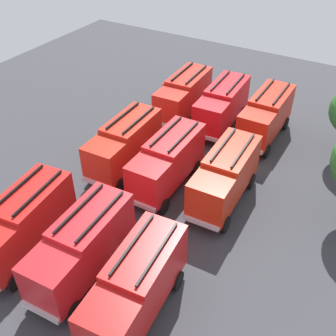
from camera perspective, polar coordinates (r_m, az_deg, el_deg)
The scene contains 12 objects.
ground_plane at distance 29.48m, azimuth -0.00°, elevation -2.17°, with size 56.03×56.03×0.00m, color #38383D.
fire_truck_0 at distance 36.59m, azimuth 2.22°, elevation 10.30°, with size 7.30×3.01×3.88m.
fire_truck_1 at distance 29.99m, azimuth -6.16°, elevation 3.48°, with size 7.28×2.96×3.88m.
fire_truck_2 at distance 24.94m, azimuth -19.81°, elevation -7.16°, with size 7.43×3.43×3.88m.
fire_truck_3 at distance 35.22m, azimuth 7.62°, elevation 8.85°, with size 7.30×3.02×3.88m.
fire_truck_4 at distance 28.03m, azimuth -0.08°, elevation 1.02°, with size 7.23×2.83×3.88m.
fire_truck_5 at distance 22.71m, azimuth -12.05°, elevation -10.70°, with size 7.32×3.06×3.88m.
fire_truck_6 at distance 34.35m, azimuth 13.65°, elevation 7.30°, with size 7.20×2.75×3.88m.
fire_truck_7 at distance 26.97m, azimuth 8.05°, elevation -1.08°, with size 7.28×2.96×3.88m.
fire_truck_8 at distance 20.67m, azimuth -4.50°, elevation -16.18°, with size 7.38×3.24×3.88m.
firefighter_0 at distance 40.05m, azimuth -0.68°, elevation 10.87°, with size 0.44×0.28×1.67m.
traffic_cone_0 at distance 36.71m, azimuth -4.83°, elevation 7.10°, with size 0.51×0.51×0.73m, color #F2600C.
Camera 1 is at (19.66, 11.50, 18.72)m, focal length 43.23 mm.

